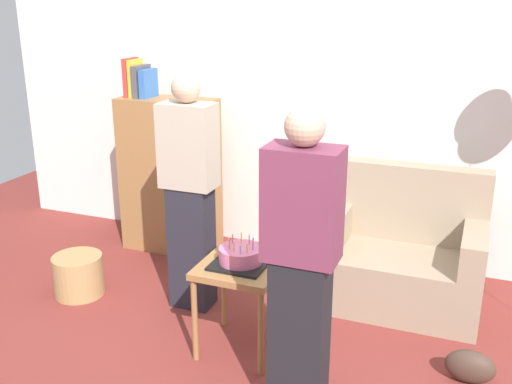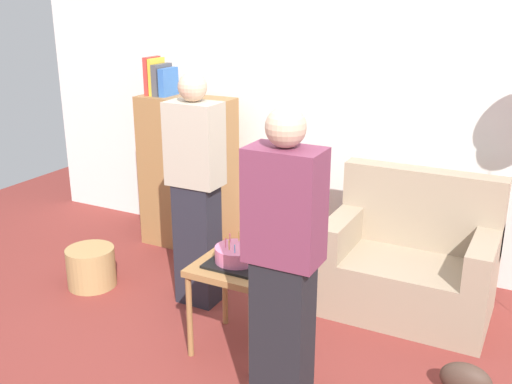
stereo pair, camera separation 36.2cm
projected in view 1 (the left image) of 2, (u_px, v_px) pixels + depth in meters
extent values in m
cube|color=silver|center=(330.00, 94.00, 4.70)|extent=(6.00, 0.10, 2.70)
cube|color=gray|center=(399.00, 278.00, 4.17)|extent=(1.10, 0.70, 0.40)
cube|color=gray|center=(409.00, 202.00, 4.26)|extent=(1.10, 0.16, 0.56)
cube|color=gray|center=(335.00, 227.00, 4.23)|extent=(0.16, 0.70, 0.24)
cube|color=gray|center=(474.00, 246.00, 3.91)|extent=(0.16, 0.70, 0.24)
cube|color=olive|center=(170.00, 176.00, 4.98)|extent=(0.80, 0.36, 1.30)
cube|color=red|center=(131.00, 77.00, 4.84)|extent=(0.04, 0.20, 0.31)
cube|color=gold|center=(136.00, 78.00, 4.82)|extent=(0.03, 0.20, 0.30)
cube|color=#4C4C51|center=(141.00, 81.00, 4.81)|extent=(0.05, 0.23, 0.26)
cube|color=#3366B7|center=(148.00, 83.00, 4.79)|extent=(0.05, 0.22, 0.23)
cube|color=olive|center=(241.00, 267.00, 3.53)|extent=(0.48, 0.48, 0.04)
cylinder|color=olive|center=(195.00, 320.00, 3.51)|extent=(0.04, 0.04, 0.54)
cylinder|color=olive|center=(261.00, 334.00, 3.37)|extent=(0.04, 0.04, 0.54)
cylinder|color=olive|center=(224.00, 289.00, 3.88)|extent=(0.04, 0.04, 0.54)
cylinder|color=olive|center=(285.00, 300.00, 3.74)|extent=(0.04, 0.04, 0.54)
cube|color=black|center=(241.00, 263.00, 3.52)|extent=(0.32, 0.32, 0.02)
cylinder|color=#D66B93|center=(241.00, 255.00, 3.51)|extent=(0.26, 0.26, 0.09)
cylinder|color=#EA668C|center=(253.00, 245.00, 3.46)|extent=(0.01, 0.01, 0.05)
cylinder|color=#66B2E5|center=(253.00, 242.00, 3.49)|extent=(0.01, 0.01, 0.06)
cylinder|color=#EA668C|center=(249.00, 240.00, 3.53)|extent=(0.01, 0.01, 0.06)
cylinder|color=#F2CC4C|center=(241.00, 237.00, 3.57)|extent=(0.01, 0.01, 0.06)
cylinder|color=#EA668C|center=(233.00, 239.00, 3.54)|extent=(0.01, 0.01, 0.06)
cylinder|color=#F2CC4C|center=(229.00, 241.00, 3.51)|extent=(0.01, 0.01, 0.05)
cylinder|color=#EA668C|center=(230.00, 244.00, 3.47)|extent=(0.01, 0.01, 0.06)
cylinder|color=#F2CC4C|center=(234.00, 246.00, 3.44)|extent=(0.01, 0.01, 0.06)
cylinder|color=#66B2E5|center=(240.00, 250.00, 3.41)|extent=(0.01, 0.01, 0.05)
cylinder|color=#F2CC4C|center=(247.00, 248.00, 3.42)|extent=(0.01, 0.01, 0.05)
cube|color=#23232D|center=(192.00, 247.00, 4.10)|extent=(0.28, 0.20, 0.88)
cube|color=#B2A893|center=(188.00, 146.00, 3.87)|extent=(0.36, 0.22, 0.56)
sphere|color=#D1A889|center=(186.00, 88.00, 3.75)|extent=(0.19, 0.19, 0.19)
cube|color=black|center=(299.00, 338.00, 3.02)|extent=(0.28, 0.20, 0.88)
cube|color=#75334C|center=(303.00, 205.00, 2.79)|extent=(0.36, 0.22, 0.56)
sphere|color=#D1A889|center=(305.00, 126.00, 2.67)|extent=(0.19, 0.19, 0.19)
cylinder|color=#A88451|center=(79.00, 275.00, 4.33)|extent=(0.36, 0.36, 0.30)
ellipsoid|color=#473328|center=(470.00, 366.00, 3.35)|extent=(0.28, 0.14, 0.20)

